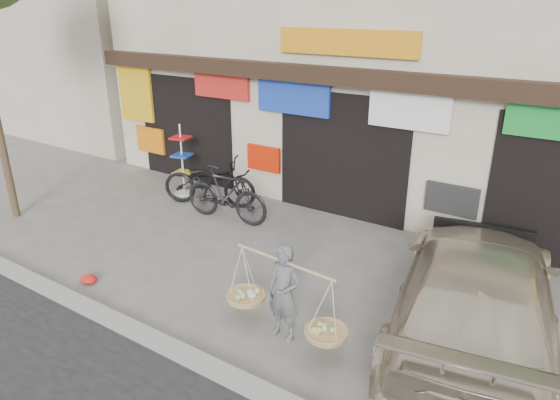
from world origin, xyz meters
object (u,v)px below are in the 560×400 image
Objects in this scene: suv at (476,293)px; bike_0 at (209,181)px; display_rack at (183,166)px; bike_1 at (226,194)px; street_vendor at (284,297)px.

bike_0 is at bearing -26.03° from suv.
suv is 7.65m from display_rack.
bike_0 is 0.42× the size of suv.
bike_1 is 5.62m from suv.
suv reaches higher than bike_0.
street_vendor is at bearing -148.94° from bike_0.
suv is (6.35, -1.84, 0.15)m from bike_0.
street_vendor reaches higher than bike_1.
suv reaches higher than street_vendor.
display_rack is (-1.02, 0.20, 0.13)m from bike_0.
bike_0 is 1.03m from bike_1.
street_vendor is 0.89× the size of bike_0.
street_vendor is 6.21m from display_rack.
display_rack reaches higher than suv.
street_vendor is 2.62m from suv.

